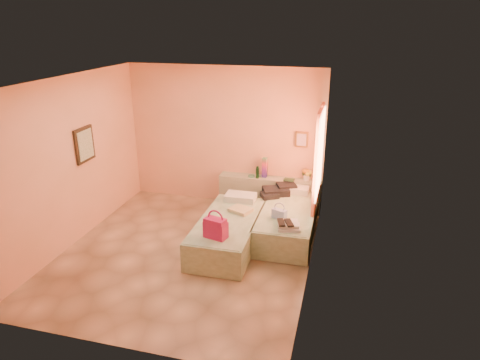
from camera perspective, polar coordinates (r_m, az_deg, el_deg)
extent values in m
plane|color=tan|center=(7.24, -7.01, -9.54)|extent=(4.50, 4.50, 0.00)
cube|color=#F4A682|center=(8.68, -2.03, 5.84)|extent=(4.00, 0.02, 2.80)
cube|color=#F4A682|center=(7.61, -21.68, 2.17)|extent=(0.02, 4.50, 2.80)
cube|color=#F4A682|center=(6.21, 9.86, -0.65)|extent=(0.02, 4.50, 2.80)
cube|color=white|center=(6.32, -8.15, 12.97)|extent=(4.00, 4.50, 0.02)
cube|color=#FFD19E|center=(7.36, 10.66, 3.54)|extent=(0.02, 1.10, 1.40)
cube|color=#E85C37|center=(7.33, 10.07, 0.62)|extent=(0.05, 0.55, 2.20)
cube|color=#E85C37|center=(7.90, 10.46, 2.08)|extent=(0.05, 0.45, 2.20)
cube|color=#2E2114|center=(7.84, -20.03, 4.46)|extent=(0.04, 0.50, 0.60)
cube|color=#BB853E|center=(8.34, 8.22, 5.37)|extent=(0.25, 0.04, 0.30)
cube|color=#9FAA8B|center=(8.67, 3.97, -1.72)|extent=(2.05, 0.30, 0.65)
cube|color=#ADC6A0|center=(7.28, -1.51, -6.96)|extent=(0.91, 2.01, 0.50)
cube|color=#ADC6A0|center=(7.68, 6.34, -5.52)|extent=(0.91, 2.01, 0.50)
cylinder|color=#14381C|center=(8.48, 2.34, 1.00)|extent=(0.08, 0.08, 0.24)
cube|color=#B81654|center=(8.51, 3.31, 1.67)|extent=(0.10, 0.10, 0.41)
cylinder|color=#4D8E6B|center=(8.58, 1.53, 0.52)|extent=(0.13, 0.13, 0.03)
cube|color=#264829|center=(8.43, 6.56, 0.02)|extent=(0.21, 0.16, 0.03)
cube|color=silver|center=(8.46, 8.88, 0.86)|extent=(0.24, 0.24, 0.28)
cube|color=#B81654|center=(6.53, -3.27, -6.37)|extent=(0.38, 0.27, 0.32)
cube|color=tan|center=(7.41, 0.10, -4.01)|extent=(0.44, 0.40, 0.06)
cube|color=black|center=(8.12, 5.11, -1.42)|extent=(0.70, 0.70, 0.16)
cube|color=#455BA7|center=(7.17, 5.26, -4.53)|extent=(0.27, 0.19, 0.16)
cube|color=silver|center=(6.87, 6.55, -6.08)|extent=(0.40, 0.36, 0.10)
cube|color=black|center=(6.81, 6.02, -5.71)|extent=(0.27, 0.31, 0.03)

